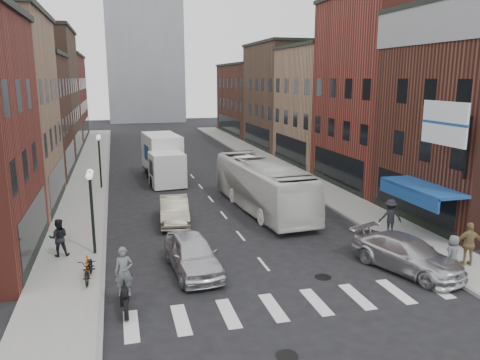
# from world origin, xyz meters

# --- Properties ---
(ground) EXTENTS (160.00, 160.00, 0.00)m
(ground) POSITION_xyz_m (0.00, 0.00, 0.00)
(ground) COLOR black
(ground) RESTS_ON ground
(sidewalk_left) EXTENTS (3.00, 74.00, 0.15)m
(sidewalk_left) POSITION_xyz_m (-8.50, 22.00, 0.07)
(sidewalk_left) COLOR gray
(sidewalk_left) RESTS_ON ground
(sidewalk_right) EXTENTS (3.00, 74.00, 0.15)m
(sidewalk_right) POSITION_xyz_m (8.50, 22.00, 0.07)
(sidewalk_right) COLOR gray
(sidewalk_right) RESTS_ON ground
(curb_left) EXTENTS (0.20, 74.00, 0.16)m
(curb_left) POSITION_xyz_m (-7.00, 22.00, 0.00)
(curb_left) COLOR gray
(curb_left) RESTS_ON ground
(curb_right) EXTENTS (0.20, 74.00, 0.16)m
(curb_right) POSITION_xyz_m (7.00, 22.00, 0.00)
(curb_right) COLOR gray
(curb_right) RESTS_ON ground
(crosswalk_stripes) EXTENTS (12.00, 2.20, 0.01)m
(crosswalk_stripes) POSITION_xyz_m (0.00, -3.00, 0.00)
(crosswalk_stripes) COLOR silver
(crosswalk_stripes) RESTS_ON ground
(bldg_left_mid_b) EXTENTS (10.30, 10.20, 10.30)m
(bldg_left_mid_b) POSITION_xyz_m (-14.99, 24.00, 5.15)
(bldg_left_mid_b) COLOR #3F1E16
(bldg_left_mid_b) RESTS_ON ground
(bldg_left_far_a) EXTENTS (10.30, 12.20, 13.30)m
(bldg_left_far_a) POSITION_xyz_m (-14.99, 35.00, 6.65)
(bldg_left_far_a) COLOR #4A3225
(bldg_left_far_a) RESTS_ON ground
(bldg_left_far_b) EXTENTS (10.30, 16.20, 11.30)m
(bldg_left_far_b) POSITION_xyz_m (-14.99, 49.00, 5.65)
(bldg_left_far_b) COLOR maroon
(bldg_left_far_b) RESTS_ON ground
(bldg_right_mid_a) EXTENTS (10.30, 10.20, 14.30)m
(bldg_right_mid_a) POSITION_xyz_m (15.00, 14.00, 7.15)
(bldg_right_mid_a) COLOR maroon
(bldg_right_mid_a) RESTS_ON ground
(bldg_right_mid_b) EXTENTS (10.30, 10.20, 11.30)m
(bldg_right_mid_b) POSITION_xyz_m (14.99, 24.00, 5.65)
(bldg_right_mid_b) COLOR #9B7355
(bldg_right_mid_b) RESTS_ON ground
(bldg_right_far_a) EXTENTS (10.30, 12.20, 12.30)m
(bldg_right_far_a) POSITION_xyz_m (14.99, 35.00, 6.15)
(bldg_right_far_a) COLOR #4A3225
(bldg_right_far_a) RESTS_ON ground
(bldg_right_far_b) EXTENTS (10.30, 16.20, 10.30)m
(bldg_right_far_b) POSITION_xyz_m (14.99, 49.00, 5.15)
(bldg_right_far_b) COLOR #3F1E16
(bldg_right_far_b) RESTS_ON ground
(awning_blue) EXTENTS (1.80, 5.00, 0.78)m
(awning_blue) POSITION_xyz_m (8.93, 2.50, 2.63)
(awning_blue) COLOR navy
(awning_blue) RESTS_ON ground
(billboard_sign) EXTENTS (1.52, 3.00, 3.70)m
(billboard_sign) POSITION_xyz_m (8.59, 0.50, 6.13)
(billboard_sign) COLOR black
(billboard_sign) RESTS_ON ground
(streetlamp_near) EXTENTS (0.32, 1.22, 4.11)m
(streetlamp_near) POSITION_xyz_m (-7.40, 4.00, 2.91)
(streetlamp_near) COLOR black
(streetlamp_near) RESTS_ON ground
(streetlamp_far) EXTENTS (0.32, 1.22, 4.11)m
(streetlamp_far) POSITION_xyz_m (-7.40, 18.00, 2.91)
(streetlamp_far) COLOR black
(streetlamp_far) RESTS_ON ground
(bike_rack) EXTENTS (0.08, 0.68, 0.80)m
(bike_rack) POSITION_xyz_m (-7.60, 1.30, 0.55)
(bike_rack) COLOR #D8590C
(bike_rack) RESTS_ON sidewalk_left
(box_truck) EXTENTS (3.06, 8.55, 3.64)m
(box_truck) POSITION_xyz_m (-2.48, 20.25, 1.80)
(box_truck) COLOR white
(box_truck) RESTS_ON ground
(motorcycle_rider) EXTENTS (0.69, 2.35, 2.40)m
(motorcycle_rider) POSITION_xyz_m (-6.13, -1.75, 1.12)
(motorcycle_rider) COLOR black
(motorcycle_rider) RESTS_ON ground
(transit_bus) EXTENTS (3.51, 11.64, 3.20)m
(transit_bus) POSITION_xyz_m (2.63, 9.57, 1.60)
(transit_bus) COLOR white
(transit_bus) RESTS_ON ground
(sedan_left_near) EXTENTS (2.28, 4.87, 1.61)m
(sedan_left_near) POSITION_xyz_m (-3.22, 1.01, 0.81)
(sedan_left_near) COLOR silver
(sedan_left_near) RESTS_ON ground
(sedan_left_far) EXTENTS (1.99, 4.69, 1.50)m
(sedan_left_far) POSITION_xyz_m (-3.12, 8.22, 0.75)
(sedan_left_far) COLOR #B2AA90
(sedan_left_far) RESTS_ON ground
(curb_car) EXTENTS (3.70, 5.54, 1.49)m
(curb_car) POSITION_xyz_m (5.82, -1.28, 0.75)
(curb_car) COLOR silver
(curb_car) RESTS_ON ground
(parked_bicycle) EXTENTS (0.81, 1.97, 1.01)m
(parked_bicycle) POSITION_xyz_m (-7.50, 0.92, 0.66)
(parked_bicycle) COLOR black
(parked_bicycle) RESTS_ON sidewalk_left
(ped_left_solo) EXTENTS (0.88, 0.53, 1.78)m
(ped_left_solo) POSITION_xyz_m (-8.95, 4.06, 1.04)
(ped_left_solo) COLOR black
(ped_left_solo) RESTS_ON sidewalk_left
(ped_right_a) EXTENTS (1.31, 0.86, 1.87)m
(ped_right_a) POSITION_xyz_m (7.64, 2.92, 1.08)
(ped_right_a) COLOR black
(ped_right_a) RESTS_ON sidewalk_right
(ped_right_b) EXTENTS (1.26, 0.89, 1.95)m
(ped_right_b) POSITION_xyz_m (8.57, -1.75, 1.13)
(ped_right_b) COLOR olive
(ped_right_b) RESTS_ON sidewalk_right
(ped_right_c) EXTENTS (0.92, 0.76, 1.62)m
(ped_right_c) POSITION_xyz_m (7.40, -2.20, 0.96)
(ped_right_c) COLOR #585A60
(ped_right_c) RESTS_ON sidewalk_right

